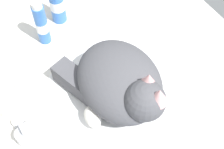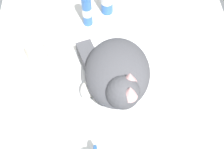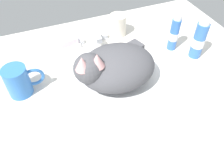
{
  "view_description": "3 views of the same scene",
  "coord_description": "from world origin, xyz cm",
  "px_view_note": "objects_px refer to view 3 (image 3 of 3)",
  "views": [
    {
      "loc": [
        -34.52,
        21.92,
        67.67
      ],
      "look_at": [
        1.77,
        0.97,
        7.59
      ],
      "focal_mm": 50.02,
      "sensor_mm": 36.0,
      "label": 1
    },
    {
      "loc": [
        -49.78,
        4.2,
        79.09
      ],
      "look_at": [
        -1.22,
        1.65,
        7.14
      ],
      "focal_mm": 48.29,
      "sensor_mm": 36.0,
      "label": 2
    },
    {
      "loc": [
        -20.86,
        -47.7,
        54.83
      ],
      "look_at": [
        -2.29,
        -1.5,
        5.62
      ],
      "focal_mm": 36.78,
      "sensor_mm": 36.0,
      "label": 3
    }
  ],
  "objects_px": {
    "coffee_mug": "(19,81)",
    "toothpaste_bottle": "(174,34)",
    "soap_bar": "(67,41)",
    "cat": "(113,66)",
    "rinse_cup": "(118,25)",
    "faucet": "(94,36)",
    "mouthwash_bottle": "(199,40)"
  },
  "relations": [
    {
      "from": "faucet",
      "to": "coffee_mug",
      "type": "height_order",
      "value": "coffee_mug"
    },
    {
      "from": "cat",
      "to": "rinse_cup",
      "type": "height_order",
      "value": "cat"
    },
    {
      "from": "coffee_mug",
      "to": "soap_bar",
      "type": "distance_m",
      "value": 0.26
    },
    {
      "from": "toothpaste_bottle",
      "to": "mouthwash_bottle",
      "type": "relative_size",
      "value": 0.93
    },
    {
      "from": "cat",
      "to": "faucet",
      "type": "bearing_deg",
      "value": 87.23
    },
    {
      "from": "cat",
      "to": "soap_bar",
      "type": "xyz_separation_m",
      "value": [
        -0.09,
        0.25,
        -0.05
      ]
    },
    {
      "from": "coffee_mug",
      "to": "toothpaste_bottle",
      "type": "height_order",
      "value": "toothpaste_bottle"
    },
    {
      "from": "coffee_mug",
      "to": "toothpaste_bottle",
      "type": "relative_size",
      "value": 0.82
    },
    {
      "from": "faucet",
      "to": "cat",
      "type": "distance_m",
      "value": 0.24
    },
    {
      "from": "rinse_cup",
      "to": "mouthwash_bottle",
      "type": "height_order",
      "value": "mouthwash_bottle"
    },
    {
      "from": "faucet",
      "to": "coffee_mug",
      "type": "relative_size",
      "value": 1.09
    },
    {
      "from": "cat",
      "to": "rinse_cup",
      "type": "distance_m",
      "value": 0.28
    },
    {
      "from": "coffee_mug",
      "to": "toothpaste_bottle",
      "type": "distance_m",
      "value": 0.55
    },
    {
      "from": "faucet",
      "to": "cat",
      "type": "xyz_separation_m",
      "value": [
        -0.01,
        -0.23,
        0.04
      ]
    },
    {
      "from": "faucet",
      "to": "toothpaste_bottle",
      "type": "distance_m",
      "value": 0.3
    },
    {
      "from": "cat",
      "to": "rinse_cup",
      "type": "xyz_separation_m",
      "value": [
        0.12,
        0.25,
        -0.03
      ]
    },
    {
      "from": "toothpaste_bottle",
      "to": "soap_bar",
      "type": "bearing_deg",
      "value": 156.21
    },
    {
      "from": "soap_bar",
      "to": "coffee_mug",
      "type": "bearing_deg",
      "value": -136.88
    },
    {
      "from": "toothpaste_bottle",
      "to": "faucet",
      "type": "bearing_deg",
      "value": 150.84
    },
    {
      "from": "faucet",
      "to": "cat",
      "type": "relative_size",
      "value": 0.46
    },
    {
      "from": "cat",
      "to": "toothpaste_bottle",
      "type": "distance_m",
      "value": 0.29
    },
    {
      "from": "coffee_mug",
      "to": "mouthwash_bottle",
      "type": "relative_size",
      "value": 0.76
    },
    {
      "from": "coffee_mug",
      "to": "soap_bar",
      "type": "bearing_deg",
      "value": 43.12
    },
    {
      "from": "cat",
      "to": "coffee_mug",
      "type": "relative_size",
      "value": 2.38
    },
    {
      "from": "toothpaste_bottle",
      "to": "coffee_mug",
      "type": "bearing_deg",
      "value": -178.18
    },
    {
      "from": "coffee_mug",
      "to": "rinse_cup",
      "type": "height_order",
      "value": "coffee_mug"
    },
    {
      "from": "coffee_mug",
      "to": "toothpaste_bottle",
      "type": "bearing_deg",
      "value": 1.82
    },
    {
      "from": "cat",
      "to": "mouthwash_bottle",
      "type": "bearing_deg",
      "value": 2.47
    },
    {
      "from": "faucet",
      "to": "toothpaste_bottle",
      "type": "relative_size",
      "value": 0.89
    },
    {
      "from": "rinse_cup",
      "to": "soap_bar",
      "type": "relative_size",
      "value": 1.19
    },
    {
      "from": "soap_bar",
      "to": "mouthwash_bottle",
      "type": "xyz_separation_m",
      "value": [
        0.42,
        -0.23,
        0.05
      ]
    },
    {
      "from": "cat",
      "to": "toothpaste_bottle",
      "type": "bearing_deg",
      "value": 17.16
    }
  ]
}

